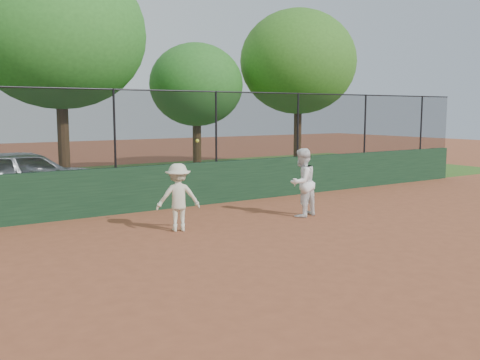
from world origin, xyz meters
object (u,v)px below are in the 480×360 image
parked_car (24,177)px  player_second (302,183)px  player_main (178,197)px  tree_4 (299,62)px  tree_2 (59,33)px  tree_3 (196,85)px

parked_car → player_second: player_second is taller
player_second → player_main: player_main is taller
player_second → parked_car: bearing=-60.3°
parked_car → tree_4: 13.50m
parked_car → player_second: (5.48, -5.50, 0.05)m
tree_4 → tree_2: bearing=-172.2°
tree_3 → player_main: bearing=-121.2°
player_second → tree_4: (7.02, 8.67, 3.95)m
tree_2 → player_second: bearing=-61.5°
parked_car → player_main: 5.68m
tree_2 → tree_3: size_ratio=1.37×
player_main → player_second: bearing=-4.1°
player_main → tree_2: tree_2 is taller
player_second → tree_2: size_ratio=0.23×
player_second → tree_2: tree_2 is taller
tree_3 → parked_car: bearing=-152.9°
tree_3 → tree_4: size_ratio=0.76×
parked_car → tree_4: tree_4 is taller
parked_car → tree_4: size_ratio=0.66×
parked_car → tree_3: (7.70, 3.94, 2.89)m
player_main → parked_car: bearing=112.1°
parked_car → player_second: bearing=-144.0°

